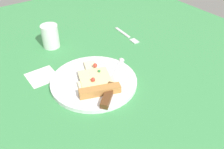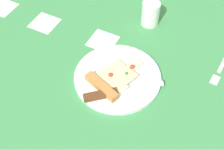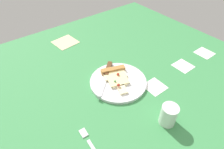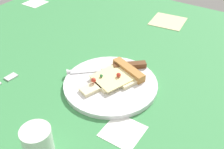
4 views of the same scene
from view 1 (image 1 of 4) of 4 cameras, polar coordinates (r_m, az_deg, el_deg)
The scene contains 6 objects.
ground_plane at distance 82.09cm, azimuth -6.03°, elevation -0.95°, with size 149.99×149.99×3.00cm.
plate at distance 77.40cm, azimuth -3.94°, elevation -1.47°, with size 26.73×26.73×1.34cm, color silver.
pizza_slice at distance 74.52cm, azimuth -3.55°, elevation -1.77°, with size 14.15×19.01×2.67cm.
knife at distance 73.50cm, azimuth -0.02°, elevation -2.51°, with size 19.44×17.39×2.45cm.
drinking_glass at distance 96.64cm, azimuth -13.96°, elevation 8.52°, with size 6.32×6.32×8.72cm, color silver.
fork at distance 102.98cm, azimuth 3.51°, elevation 8.92°, with size 2.84×15.39×0.80cm.
Camera 1 is at (30.41, 57.47, 48.63)cm, focal length 39.89 mm.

